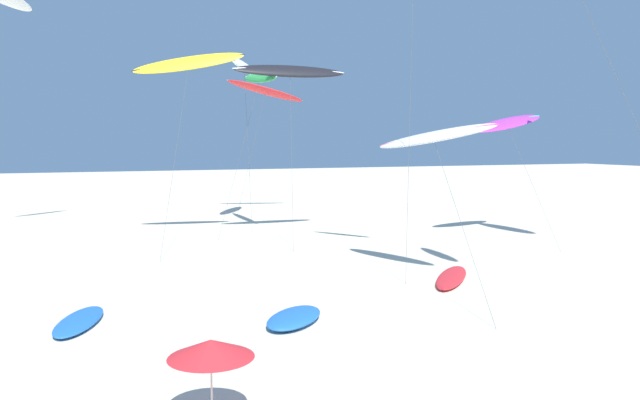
{
  "coord_description": "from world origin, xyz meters",
  "views": [
    {
      "loc": [
        -5.34,
        -5.65,
        7.09
      ],
      "look_at": [
        3.82,
        17.14,
        4.79
      ],
      "focal_mm": 35.07,
      "sensor_mm": 36.0,
      "label": 1
    }
  ],
  "objects_px": {
    "flying_kite_7": "(507,123)",
    "flying_kite_9": "(244,66)",
    "flying_kite_3": "(189,63)",
    "grounded_kite_2": "(294,318)",
    "flying_kite_6": "(433,137)",
    "flying_kite_8": "(260,77)",
    "beach_umbrella": "(211,349)",
    "grounded_kite_3": "(79,321)",
    "flying_kite_5": "(290,71)",
    "flying_kite_0": "(266,91)",
    "grounded_kite_1": "(452,277)"
  },
  "relations": [
    {
      "from": "flying_kite_3",
      "to": "flying_kite_7",
      "type": "xyz_separation_m",
      "value": [
        22.37,
        -6.29,
        -4.11
      ]
    },
    {
      "from": "flying_kite_0",
      "to": "grounded_kite_1",
      "type": "bearing_deg",
      "value": -90.14
    },
    {
      "from": "flying_kite_5",
      "to": "grounded_kite_1",
      "type": "xyz_separation_m",
      "value": [
        3.2,
        -15.94,
        -11.96
      ]
    },
    {
      "from": "grounded_kite_1",
      "to": "beach_umbrella",
      "type": "bearing_deg",
      "value": -141.5
    },
    {
      "from": "flying_kite_6",
      "to": "flying_kite_8",
      "type": "bearing_deg",
      "value": 101.45
    },
    {
      "from": "flying_kite_3",
      "to": "beach_umbrella",
      "type": "height_order",
      "value": "flying_kite_3"
    },
    {
      "from": "flying_kite_0",
      "to": "beach_umbrella",
      "type": "distance_m",
      "value": 48.16
    },
    {
      "from": "flying_kite_7",
      "to": "grounded_kite_2",
      "type": "relative_size",
      "value": 2.48
    },
    {
      "from": "flying_kite_0",
      "to": "flying_kite_6",
      "type": "bearing_deg",
      "value": -91.33
    },
    {
      "from": "flying_kite_6",
      "to": "grounded_kite_1",
      "type": "distance_m",
      "value": 7.29
    },
    {
      "from": "flying_kite_7",
      "to": "beach_umbrella",
      "type": "relative_size",
      "value": 4.24
    },
    {
      "from": "flying_kite_5",
      "to": "beach_umbrella",
      "type": "height_order",
      "value": "flying_kite_5"
    },
    {
      "from": "flying_kite_6",
      "to": "grounded_kite_3",
      "type": "height_order",
      "value": "flying_kite_6"
    },
    {
      "from": "flying_kite_6",
      "to": "flying_kite_7",
      "type": "height_order",
      "value": "flying_kite_7"
    },
    {
      "from": "flying_kite_3",
      "to": "grounded_kite_1",
      "type": "distance_m",
      "value": 23.83
    },
    {
      "from": "flying_kite_0",
      "to": "grounded_kite_2",
      "type": "xyz_separation_m",
      "value": [
        -10.15,
        -36.88,
        -11.84
      ]
    },
    {
      "from": "flying_kite_3",
      "to": "grounded_kite_3",
      "type": "bearing_deg",
      "value": -112.43
    },
    {
      "from": "grounded_kite_1",
      "to": "grounded_kite_3",
      "type": "relative_size",
      "value": 1.18
    },
    {
      "from": "grounded_kite_2",
      "to": "grounded_kite_3",
      "type": "relative_size",
      "value": 0.84
    },
    {
      "from": "flying_kite_7",
      "to": "beach_umbrella",
      "type": "xyz_separation_m",
      "value": [
        -27.27,
        -23.3,
        -6.42
      ]
    },
    {
      "from": "grounded_kite_1",
      "to": "grounded_kite_3",
      "type": "height_order",
      "value": "grounded_kite_3"
    },
    {
      "from": "flying_kite_3",
      "to": "beach_umbrella",
      "type": "distance_m",
      "value": 31.79
    },
    {
      "from": "grounded_kite_3",
      "to": "beach_umbrella",
      "type": "relative_size",
      "value": 2.04
    },
    {
      "from": "flying_kite_5",
      "to": "grounded_kite_2",
      "type": "xyz_separation_m",
      "value": [
        -6.88,
        -20.12,
        -11.89
      ]
    },
    {
      "from": "flying_kite_7",
      "to": "flying_kite_9",
      "type": "height_order",
      "value": "flying_kite_9"
    },
    {
      "from": "flying_kite_5",
      "to": "flying_kite_8",
      "type": "distance_m",
      "value": 3.69
    },
    {
      "from": "flying_kite_7",
      "to": "beach_umbrella",
      "type": "distance_m",
      "value": 36.44
    },
    {
      "from": "beach_umbrella",
      "to": "grounded_kite_3",
      "type": "bearing_deg",
      "value": 105.48
    },
    {
      "from": "flying_kite_0",
      "to": "flying_kite_3",
      "type": "height_order",
      "value": "flying_kite_3"
    },
    {
      "from": "grounded_kite_2",
      "to": "beach_umbrella",
      "type": "height_order",
      "value": "beach_umbrella"
    },
    {
      "from": "flying_kite_5",
      "to": "grounded_kite_2",
      "type": "relative_size",
      "value": 3.32
    },
    {
      "from": "flying_kite_6",
      "to": "grounded_kite_1",
      "type": "relative_size",
      "value": 2.38
    },
    {
      "from": "flying_kite_5",
      "to": "flying_kite_9",
      "type": "relative_size",
      "value": 0.9
    },
    {
      "from": "flying_kite_9",
      "to": "beach_umbrella",
      "type": "relative_size",
      "value": 6.28
    },
    {
      "from": "flying_kite_9",
      "to": "grounded_kite_1",
      "type": "height_order",
      "value": "flying_kite_9"
    },
    {
      "from": "flying_kite_8",
      "to": "grounded_kite_1",
      "type": "relative_size",
      "value": 2.38
    },
    {
      "from": "flying_kite_0",
      "to": "flying_kite_5",
      "type": "bearing_deg",
      "value": -101.07
    },
    {
      "from": "grounded_kite_2",
      "to": "flying_kite_5",
      "type": "bearing_deg",
      "value": 71.13
    },
    {
      "from": "grounded_kite_3",
      "to": "flying_kite_7",
      "type": "bearing_deg",
      "value": 22.81
    },
    {
      "from": "flying_kite_7",
      "to": "flying_kite_5",
      "type": "bearing_deg",
      "value": 163.58
    },
    {
      "from": "flying_kite_5",
      "to": "grounded_kite_2",
      "type": "height_order",
      "value": "flying_kite_5"
    },
    {
      "from": "flying_kite_0",
      "to": "flying_kite_7",
      "type": "distance_m",
      "value": 24.83
    },
    {
      "from": "flying_kite_3",
      "to": "grounded_kite_2",
      "type": "xyz_separation_m",
      "value": [
        0.01,
        -21.85,
        -12.34
      ]
    },
    {
      "from": "flying_kite_6",
      "to": "flying_kite_8",
      "type": "height_order",
      "value": "flying_kite_8"
    },
    {
      "from": "flying_kite_6",
      "to": "flying_kite_8",
      "type": "distance_m",
      "value": 19.44
    },
    {
      "from": "flying_kite_3",
      "to": "grounded_kite_2",
      "type": "height_order",
      "value": "flying_kite_3"
    },
    {
      "from": "flying_kite_5",
      "to": "grounded_kite_1",
      "type": "distance_m",
      "value": 20.18
    },
    {
      "from": "flying_kite_0",
      "to": "flying_kite_8",
      "type": "bearing_deg",
      "value": -108.69
    },
    {
      "from": "flying_kite_0",
      "to": "grounded_kite_1",
      "type": "xyz_separation_m",
      "value": [
        -0.08,
        -32.7,
        -11.91
      ]
    },
    {
      "from": "flying_kite_5",
      "to": "beach_umbrella",
      "type": "bearing_deg",
      "value": -112.93
    }
  ]
}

